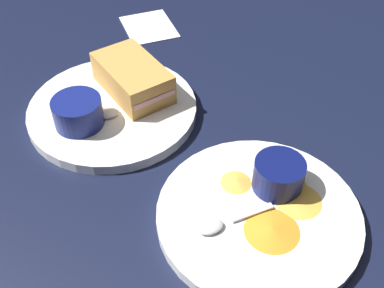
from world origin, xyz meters
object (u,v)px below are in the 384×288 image
ramekin_dark_sauce (78,111)px  ramekin_light_gravy (279,174)px  spoon_by_dark_ramekin (117,111)px  sandwich_half_near (133,78)px  spoon_by_gravy_ramekin (220,223)px  plate_chips_companion (258,215)px  plate_sandwich_main (113,110)px

ramekin_dark_sauce → ramekin_light_gravy: (15.10, 25.32, -0.02)cm
spoon_by_dark_ramekin → ramekin_light_gravy: 26.02cm
sandwich_half_near → ramekin_light_gravy: 27.99cm
spoon_by_dark_ramekin → spoon_by_gravy_ramekin: bearing=28.5°
ramekin_dark_sauce → spoon_by_gravy_ramekin: ramekin_dark_sauce is taller
plate_chips_companion → sandwich_half_near: bearing=-151.0°
plate_chips_companion → spoon_by_gravy_ramekin: (1.45, -4.96, 1.16)cm
spoon_by_dark_ramekin → plate_sandwich_main: bearing=-156.8°
sandwich_half_near → ramekin_dark_sauce: sandwich_half_near is taller
sandwich_half_near → spoon_by_dark_ramekin: sandwich_half_near is taller
plate_sandwich_main → spoon_by_gravy_ramekin: bearing=28.1°
plate_chips_companion → ramekin_light_gravy: bearing=140.2°
plate_chips_companion → ramekin_dark_sauce: bearing=-130.3°
plate_sandwich_main → spoon_by_dark_ramekin: bearing=23.2°
plate_sandwich_main → ramekin_light_gravy: bearing=48.2°
ramekin_light_gravy → spoon_by_gravy_ramekin: ramekin_light_gravy is taller
plate_sandwich_main → ramekin_light_gravy: ramekin_light_gravy is taller
sandwich_half_near → plate_chips_companion: bearing=29.0°
sandwich_half_near → spoon_by_gravy_ramekin: sandwich_half_near is taller
plate_sandwich_main → spoon_by_dark_ramekin: (1.87, 0.80, 1.16)cm
sandwich_half_near → spoon_by_gravy_ramekin: (27.14, 9.29, -2.04)cm
sandwich_half_near → spoon_by_dark_ramekin: (5.32, -2.57, -2.04)cm
ramekin_dark_sauce → spoon_by_dark_ramekin: bearing=105.9°
plate_sandwich_main → spoon_by_dark_ramekin: size_ratio=2.57×
ramekin_dark_sauce → spoon_by_dark_ramekin: size_ratio=0.72×
plate_chips_companion → spoon_by_dark_ramekin: bearing=-140.4°
spoon_by_dark_ramekin → plate_chips_companion: 26.44cm
plate_chips_companion → ramekin_light_gravy: size_ratio=3.91×
plate_chips_companion → plate_sandwich_main: bearing=-141.6°
spoon_by_dark_ramekin → ramekin_dark_sauce: bearing=-74.1°
spoon_by_gravy_ramekin → spoon_by_dark_ramekin: bearing=-151.5°
spoon_by_dark_ramekin → sandwich_half_near: bearing=154.2°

